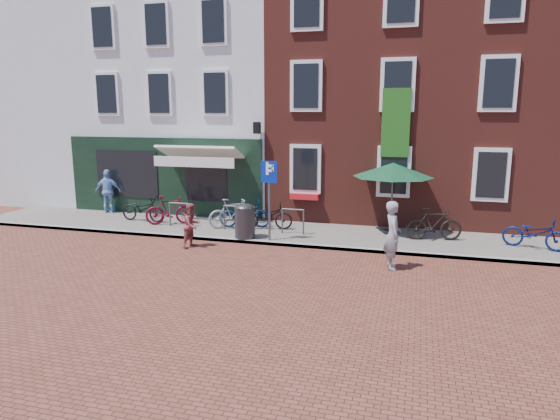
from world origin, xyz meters
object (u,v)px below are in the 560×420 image
(parking_sign, at_px, (269,186))
(bicycle_2, at_px, (245,214))
(litter_bin, at_px, (245,219))
(parasol, at_px, (393,167))
(bicycle_1, at_px, (170,210))
(bicycle_4, at_px, (267,216))
(cafe_person, at_px, (108,191))
(bicycle_0, at_px, (143,209))
(bicycle_5, at_px, (434,224))
(boy, at_px, (192,225))
(bicycle_6, at_px, (535,233))
(woman, at_px, (393,235))
(bicycle_3, at_px, (233,213))

(parking_sign, xyz_separation_m, bicycle_2, (-1.31, 1.45, -1.21))
(litter_bin, relative_size, parasol, 0.45)
(bicycle_1, height_order, bicycle_4, bicycle_1)
(cafe_person, xyz_separation_m, bicycle_0, (2.08, -1.01, -0.39))
(litter_bin, bearing_deg, bicycle_5, 13.09)
(boy, xyz_separation_m, bicycle_1, (-1.86, 2.14, -0.06))
(bicycle_1, bearing_deg, bicycle_4, -112.37)
(litter_bin, distance_m, bicycle_2, 1.48)
(bicycle_6, bearing_deg, litter_bin, 115.71)
(parasol, height_order, bicycle_1, parasol)
(bicycle_0, relative_size, bicycle_2, 1.00)
(litter_bin, distance_m, bicycle_5, 5.78)
(parasol, distance_m, bicycle_2, 5.12)
(litter_bin, relative_size, bicycle_0, 0.68)
(woman, bearing_deg, bicycle_6, -68.65)
(parking_sign, relative_size, bicycle_5, 1.46)
(woman, relative_size, bicycle_3, 1.06)
(cafe_person, relative_size, bicycle_6, 0.98)
(bicycle_1, bearing_deg, boy, -164.96)
(bicycle_2, bearing_deg, parasol, -97.63)
(woman, bearing_deg, litter_bin, 57.40)
(bicycle_0, bearing_deg, parasol, -81.63)
(parasol, xyz_separation_m, bicycle_0, (-8.63, -0.67, -1.68))
(parking_sign, height_order, woman, parking_sign)
(bicycle_3, xyz_separation_m, bicycle_5, (6.47, 0.13, 0.00))
(bicycle_0, relative_size, bicycle_6, 1.00)
(litter_bin, height_order, bicycle_5, litter_bin)
(parking_sign, bearing_deg, bicycle_5, 15.86)
(parasol, xyz_separation_m, boy, (-5.60, -3.01, -1.57))
(boy, relative_size, cafe_person, 0.79)
(parking_sign, height_order, parasol, parking_sign)
(cafe_person, relative_size, bicycle_1, 1.00)
(bicycle_3, bearing_deg, boy, 138.67)
(bicycle_6, bearing_deg, parking_sign, 116.94)
(bicycle_5, bearing_deg, bicycle_1, 81.03)
(parking_sign, xyz_separation_m, bicycle_4, (-0.51, 1.36, -1.21))
(woman, relative_size, bicycle_0, 1.03)
(boy, distance_m, bicycle_0, 3.83)
(boy, distance_m, bicycle_1, 2.84)
(boy, relative_size, bicycle_0, 0.77)
(boy, distance_m, bicycle_3, 2.28)
(boy, height_order, bicycle_3, boy)
(bicycle_1, bearing_deg, cafe_person, 43.64)
(boy, height_order, bicycle_2, boy)
(bicycle_2, bearing_deg, boy, 147.84)
(bicycle_3, bearing_deg, parking_sign, -156.89)
(parking_sign, distance_m, bicycle_1, 4.28)
(bicycle_1, distance_m, bicycle_3, 2.31)
(bicycle_2, height_order, bicycle_4, same)
(litter_bin, height_order, parking_sign, parking_sign)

